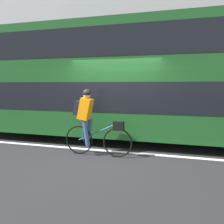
# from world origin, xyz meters

# --- Properties ---
(ground_plane) EXTENTS (80.00, 80.00, 0.00)m
(ground_plane) POSITION_xyz_m (0.00, 0.00, 0.00)
(ground_plane) COLOR #232326
(road_center_line) EXTENTS (50.00, 0.14, 0.01)m
(road_center_line) POSITION_xyz_m (0.00, 0.20, 0.00)
(road_center_line) COLOR silver
(road_center_line) RESTS_ON ground_plane
(sidewalk_curb) EXTENTS (60.00, 1.95, 0.15)m
(sidewalk_curb) POSITION_xyz_m (0.00, 4.66, 0.07)
(sidewalk_curb) COLOR gray
(sidewalk_curb) RESTS_ON ground_plane
(building_facade) EXTENTS (60.00, 0.30, 8.67)m
(building_facade) POSITION_xyz_m (0.00, 5.78, 4.34)
(building_facade) COLOR #9E9EA3
(building_facade) RESTS_ON ground_plane
(bus) EXTENTS (11.03, 2.47, 3.63)m
(bus) POSITION_xyz_m (0.18, 1.58, 2.02)
(bus) COLOR black
(bus) RESTS_ON ground_plane
(cyclist_on_bike) EXTENTS (1.79, 0.32, 1.70)m
(cyclist_on_bike) POSITION_xyz_m (-0.45, -0.23, 0.91)
(cyclist_on_bike) COLOR black
(cyclist_on_bike) RESTS_ON ground_plane
(trash_bin) EXTENTS (0.50, 0.50, 0.86)m
(trash_bin) POSITION_xyz_m (1.13, 4.56, 0.58)
(trash_bin) COLOR #515156
(trash_bin) RESTS_ON sidewalk_curb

